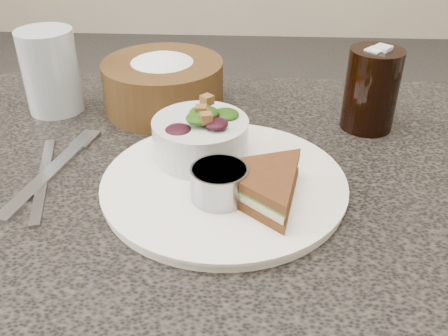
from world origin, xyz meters
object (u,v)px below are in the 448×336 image
at_px(salad_bowl, 200,132).
at_px(water_glass, 51,71).
at_px(dinner_plate, 224,184).
at_px(dressing_ramekin, 219,183).
at_px(bread_basket, 163,77).
at_px(sandwich, 262,185).
at_px(cola_glass, 372,86).

height_order(salad_bowl, water_glass, water_glass).
height_order(dinner_plate, water_glass, water_glass).
bearing_deg(salad_bowl, dressing_ramekin, -72.09).
bearing_deg(bread_basket, sandwich, -59.59).
height_order(sandwich, salad_bowl, salad_bowl).
xyz_separation_m(sandwich, water_glass, (-0.33, 0.25, 0.03)).
xyz_separation_m(sandwich, dressing_ramekin, (-0.05, -0.00, 0.00)).
bearing_deg(dressing_ramekin, dinner_plate, 85.07).
distance_m(salad_bowl, dressing_ramekin, 0.10).
relative_size(sandwich, dressing_ramekin, 2.13).
bearing_deg(salad_bowl, dinner_plate, -58.85).
bearing_deg(water_glass, salad_bowl, -32.15).
relative_size(sandwich, bread_basket, 0.75).
bearing_deg(cola_glass, bread_basket, 171.45).
distance_m(sandwich, water_glass, 0.42).
bearing_deg(water_glass, bread_basket, 4.35).
xyz_separation_m(dinner_plate, dressing_ramekin, (-0.00, -0.04, 0.03)).
relative_size(sandwich, cola_glass, 1.07).
bearing_deg(dinner_plate, bread_basket, 115.76).
relative_size(dinner_plate, salad_bowl, 2.39).
bearing_deg(cola_glass, sandwich, -126.68).
distance_m(dinner_plate, water_glass, 0.36).
bearing_deg(dressing_ramekin, sandwich, 0.17).
bearing_deg(dressing_ramekin, bread_basket, 111.83).
bearing_deg(bread_basket, water_glass, -175.65).
distance_m(sandwich, cola_glass, 0.27).
height_order(dressing_ramekin, water_glass, water_glass).
height_order(dressing_ramekin, cola_glass, cola_glass).
height_order(dinner_plate, dressing_ramekin, dressing_ramekin).
xyz_separation_m(sandwich, cola_glass, (0.16, 0.22, 0.03)).
bearing_deg(cola_glass, dinner_plate, -139.24).
bearing_deg(cola_glass, dressing_ramekin, -134.16).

